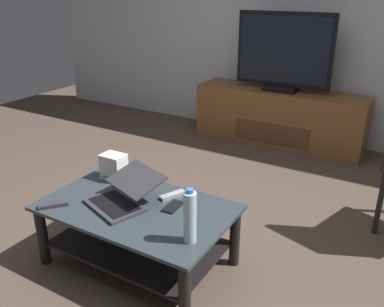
{
  "coord_description": "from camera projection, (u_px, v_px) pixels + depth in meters",
  "views": [
    {
      "loc": [
        1.16,
        -1.76,
        1.52
      ],
      "look_at": [
        -0.04,
        0.29,
        0.53
      ],
      "focal_mm": 38.18,
      "sensor_mm": 36.0,
      "label": 1
    }
  ],
  "objects": [
    {
      "name": "ground_plane",
      "position": [
        174.0,
        249.0,
        2.53
      ],
      "size": [
        7.68,
        7.68,
        0.0
      ],
      "primitive_type": "plane",
      "color": "#4C3D33"
    },
    {
      "name": "coffee_table",
      "position": [
        138.0,
        224.0,
        2.31
      ],
      "size": [
        1.06,
        0.65,
        0.38
      ],
      "color": "#2D383D",
      "rests_on": "ground"
    },
    {
      "name": "media_cabinet",
      "position": [
        279.0,
        117.0,
        4.13
      ],
      "size": [
        1.68,
        0.43,
        0.55
      ],
      "color": "brown",
      "rests_on": "ground"
    },
    {
      "name": "television",
      "position": [
        284.0,
        54.0,
        3.87
      ],
      "size": [
        0.93,
        0.2,
        0.74
      ],
      "color": "black",
      "rests_on": "media_cabinet"
    },
    {
      "name": "laptop",
      "position": [
        123.0,
        195.0,
        2.27
      ],
      "size": [
        0.43,
        0.45,
        0.16
      ],
      "color": "#333338",
      "rests_on": "coffee_table"
    },
    {
      "name": "router_box",
      "position": [
        114.0,
        166.0,
        2.56
      ],
      "size": [
        0.15,
        0.12,
        0.16
      ],
      "color": "white",
      "rests_on": "coffee_table"
    },
    {
      "name": "water_bottle_near",
      "position": [
        190.0,
        217.0,
        1.9
      ],
      "size": [
        0.06,
        0.06,
        0.28
      ],
      "color": "silver",
      "rests_on": "coffee_table"
    },
    {
      "name": "cell_phone",
      "position": [
        173.0,
        206.0,
        2.25
      ],
      "size": [
        0.08,
        0.14,
        0.01
      ],
      "primitive_type": "cube",
      "rotation": [
        0.0,
        0.0,
        0.05
      ],
      "color": "black",
      "rests_on": "coffee_table"
    },
    {
      "name": "tv_remote",
      "position": [
        173.0,
        195.0,
        2.36
      ],
      "size": [
        0.1,
        0.16,
        0.02
      ],
      "primitive_type": "cube",
      "rotation": [
        0.0,
        0.0,
        -0.41
      ],
      "color": "#99999E",
      "rests_on": "coffee_table"
    },
    {
      "name": "soundbar_remote",
      "position": [
        53.0,
        205.0,
        2.25
      ],
      "size": [
        0.14,
        0.15,
        0.02
      ],
      "primitive_type": "cube",
      "rotation": [
        0.0,
        0.0,
        -0.69
      ],
      "color": "#2D2D30",
      "rests_on": "coffee_table"
    }
  ]
}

